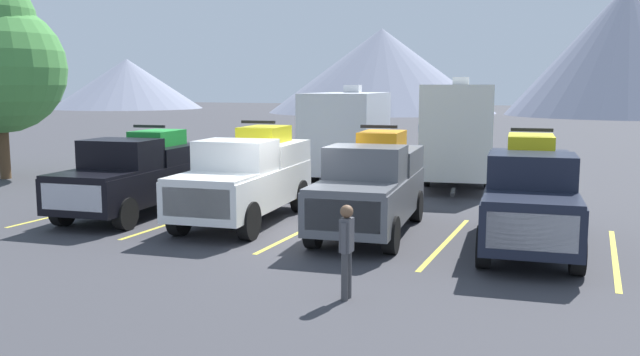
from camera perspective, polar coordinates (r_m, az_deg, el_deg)
ground_plane at (r=16.43m, az=-2.07°, el=-4.84°), size 240.00×240.00×0.00m
pickup_truck_a at (r=19.54m, az=-15.59°, el=0.37°), size 2.58×5.55×2.50m
pickup_truck_b at (r=17.92m, az=-6.26°, el=0.21°), size 2.57×5.75×2.68m
pickup_truck_c at (r=16.53m, az=4.48°, el=-0.54°), size 2.49×5.58×2.63m
pickup_truck_d at (r=15.65m, az=17.61°, el=-1.33°), size 2.49×5.76×2.65m
lot_stripe_a at (r=20.84m, az=-19.84°, el=-2.58°), size 0.12×5.50×0.01m
lot_stripe_b at (r=18.64m, az=-11.54°, el=-3.46°), size 0.12×5.50×0.01m
lot_stripe_c at (r=16.92m, az=-1.29°, el=-4.44°), size 0.12×5.50×0.01m
lot_stripe_d at (r=15.86m, az=10.82°, el=-5.42°), size 0.12×5.50×0.01m
lot_stripe_e at (r=15.58m, az=24.02°, el=-6.21°), size 0.12×5.50×0.01m
camper_trailer_a at (r=25.42m, az=2.42°, el=4.09°), size 3.36×7.45×3.68m
camper_trailer_b at (r=25.15m, az=11.85°, el=4.23°), size 3.39×8.31×3.98m
person_a at (r=11.28m, az=2.30°, el=-5.80°), size 0.22×0.36×1.64m
mountain_ridge at (r=91.27m, az=17.57°, el=9.14°), size 133.89×35.66×16.57m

